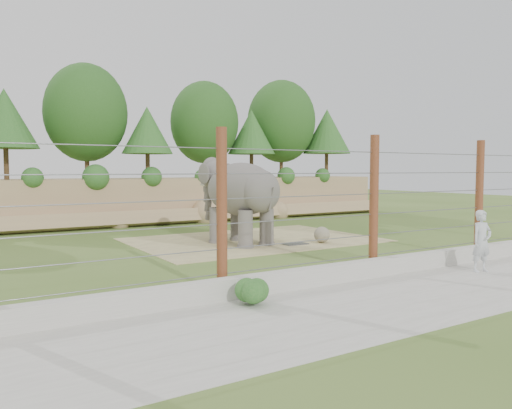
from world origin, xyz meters
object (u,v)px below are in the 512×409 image
barrier_fence (374,204)px  stone_ball (322,235)px  elephant (241,202)px  zookeeper (482,241)px

barrier_fence → stone_ball: bearing=65.5°
elephant → stone_ball: 3.57m
elephant → barrier_fence: 6.81m
stone_ball → zookeeper: zookeeper is taller
stone_ball → barrier_fence: bearing=-114.5°
elephant → stone_ball: bearing=-37.5°
stone_ball → barrier_fence: size_ratio=0.03×
stone_ball → zookeeper: 6.99m
elephant → zookeeper: bearing=-79.5°
barrier_fence → zookeeper: size_ratio=11.17×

